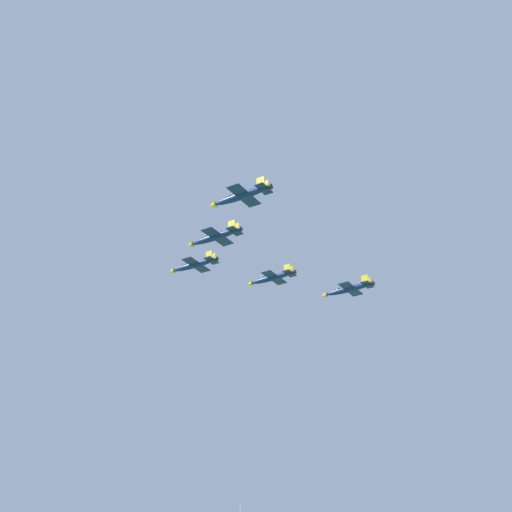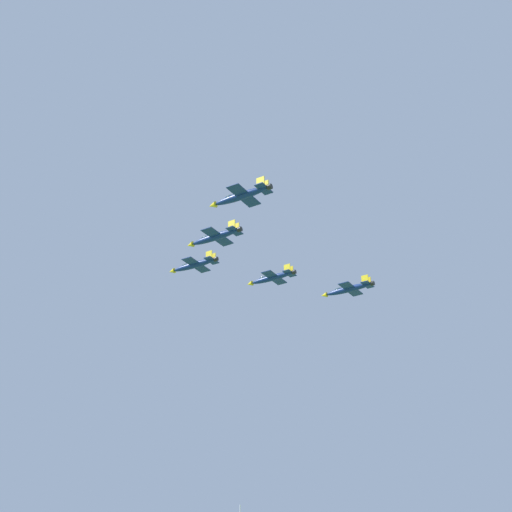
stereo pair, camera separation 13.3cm
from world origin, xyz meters
TOP-DOWN VIEW (x-y plane):
  - jet_lead at (-28.62, -17.50)m, footprint 11.42×17.41m
  - jet_left_wingman at (-6.96, -6.20)m, footprint 11.60×17.54m
  - jet_right_wingman at (-36.28, 5.70)m, footprint 11.06×16.77m
  - jet_left_outer at (14.71, 5.09)m, footprint 11.58×17.60m
  - jet_right_outer at (-43.93, 28.90)m, footprint 11.59×17.54m

SIDE VIEW (x-z plane):
  - jet_right_outer at x=-43.93m, z-range 104.66..108.54m
  - jet_left_outer at x=14.71m, z-range 105.33..109.20m
  - jet_left_wingman at x=-6.96m, z-range 106.41..110.29m
  - jet_right_wingman at x=-36.28m, z-range 106.86..110.56m
  - jet_lead at x=-28.62m, z-range 109.32..113.13m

